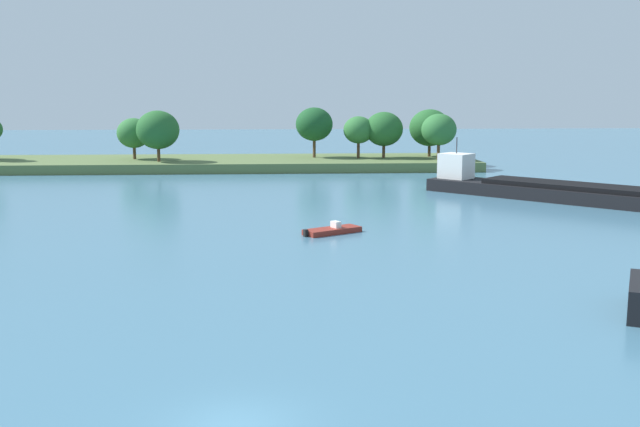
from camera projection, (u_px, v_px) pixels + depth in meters
The scene contains 4 objects.
ground_plane at pixel (235, 427), 24.45m from camera, with size 400.00×400.00×0.00m, color teal.
treeline_island at pixel (228, 149), 107.74m from camera, with size 77.53×17.09×8.71m.
cargo_barge at pixel (579, 192), 74.29m from camera, with size 28.03×27.87×5.93m.
small_motorboat at pixel (332, 230), 57.98m from camera, with size 4.83×3.80×0.92m.
Camera 1 is at (1.42, -23.13, 10.89)m, focal length 41.68 mm.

